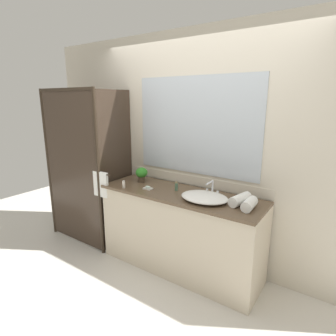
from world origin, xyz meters
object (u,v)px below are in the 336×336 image
object	(u,v)px
faucet	(212,190)
rolled_towel_near_edge	(249,204)
amenity_bottle_body_wash	(176,186)
soap_dish	(148,188)
sink_basin	(204,197)
amenity_bottle_conditioner	(124,184)
rolled_towel_middle	(240,200)
potted_plant	(142,174)

from	to	relation	value
faucet	rolled_towel_near_edge	size ratio (longest dim) A/B	0.78
amenity_bottle_body_wash	rolled_towel_near_edge	xyz separation A→B (m)	(0.83, -0.07, 0.00)
faucet	soap_dish	distance (m)	0.71
sink_basin	soap_dish	size ratio (longest dim) A/B	4.79
soap_dish	amenity_bottle_conditioner	size ratio (longest dim) A/B	1.15
sink_basin	amenity_bottle_body_wash	bearing A→B (deg)	166.35
amenity_bottle_conditioner	amenity_bottle_body_wash	bearing A→B (deg)	25.92
sink_basin	amenity_bottle_conditioner	bearing A→B (deg)	-169.85
amenity_bottle_body_wash	rolled_towel_middle	world-z (taller)	rolled_towel_middle
sink_basin	potted_plant	xyz separation A→B (m)	(-0.91, 0.14, 0.07)
amenity_bottle_body_wash	sink_basin	bearing A→B (deg)	-13.65
soap_dish	rolled_towel_middle	xyz separation A→B (m)	(1.01, 0.13, 0.04)
amenity_bottle_conditioner	potted_plant	bearing A→B (deg)	88.36
sink_basin	rolled_towel_middle	distance (m)	0.34
amenity_bottle_conditioner	rolled_towel_middle	world-z (taller)	rolled_towel_middle
soap_dish	amenity_bottle_body_wash	xyz separation A→B (m)	(0.29, 0.13, 0.03)
sink_basin	rolled_towel_near_edge	bearing A→B (deg)	3.13
amenity_bottle_body_wash	rolled_towel_near_edge	size ratio (longest dim) A/B	0.46
faucet	amenity_bottle_body_wash	xyz separation A→B (m)	(-0.39, -0.07, -0.01)
sink_basin	amenity_bottle_body_wash	world-z (taller)	amenity_bottle_body_wash
sink_basin	potted_plant	bearing A→B (deg)	171.51
rolled_towel_near_edge	soap_dish	bearing A→B (deg)	-176.70
potted_plant	rolled_towel_middle	world-z (taller)	potted_plant
amenity_bottle_conditioner	soap_dish	bearing A→B (deg)	27.09
soap_dish	rolled_towel_near_edge	world-z (taller)	rolled_towel_near_edge
potted_plant	rolled_towel_near_edge	xyz separation A→B (m)	(1.35, -0.11, -0.05)
potted_plant	amenity_bottle_body_wash	distance (m)	0.53
faucet	potted_plant	bearing A→B (deg)	-178.10
amenity_bottle_body_wash	rolled_towel_middle	bearing A→B (deg)	-0.52
potted_plant	amenity_bottle_conditioner	distance (m)	0.31
faucet	amenity_bottle_body_wash	world-z (taller)	faucet
potted_plant	rolled_towel_middle	xyz separation A→B (m)	(1.24, -0.05, -0.05)
soap_dish	rolled_towel_near_edge	xyz separation A→B (m)	(1.12, 0.06, 0.04)
amenity_bottle_conditioner	rolled_towel_near_edge	distance (m)	1.37
faucet	amenity_bottle_conditioner	bearing A→B (deg)	-160.22
potted_plant	rolled_towel_near_edge	distance (m)	1.36
sink_basin	amenity_bottle_conditioner	size ratio (longest dim) A/B	5.51
soap_dish	rolled_towel_near_edge	bearing A→B (deg)	3.30
potted_plant	soap_dish	xyz separation A→B (m)	(0.24, -0.18, -0.09)
faucet	soap_dish	world-z (taller)	faucet
faucet	potted_plant	xyz separation A→B (m)	(-0.91, -0.03, 0.05)
soap_dish	rolled_towel_middle	bearing A→B (deg)	7.25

